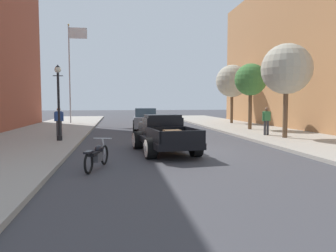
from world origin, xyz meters
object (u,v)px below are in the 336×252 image
object	(u,v)px
motorcycle_parked	(97,155)
flagpole	(72,63)
car_background_grey	(145,120)
street_tree_third	(232,81)
hotrod_truck_black	(163,134)
pedestrian_sidewalk_left	(59,120)
pedestrian_sidewalk_right	(266,119)
street_tree_second	(251,80)
street_lamp_near	(58,97)
street_tree_nearest	(287,69)

from	to	relation	value
motorcycle_parked	flagpole	distance (m)	21.91
flagpole	car_background_grey	bearing A→B (deg)	-46.79
flagpole	street_tree_third	world-z (taller)	flagpole
motorcycle_parked	flagpole	world-z (taller)	flagpole
hotrod_truck_black	street_tree_third	distance (m)	17.78
pedestrian_sidewalk_left	pedestrian_sidewalk_right	bearing A→B (deg)	-7.62
pedestrian_sidewalk_left	street_tree_third	bearing A→B (deg)	33.23
pedestrian_sidewalk_left	pedestrian_sidewalk_right	xyz separation A→B (m)	(12.15, -1.63, 0.00)
pedestrian_sidewalk_right	street_tree_third	bearing A→B (deg)	80.53
car_background_grey	flagpole	bearing A→B (deg)	133.21
pedestrian_sidewalk_left	street_tree_third	world-z (taller)	street_tree_third
flagpole	street_tree_second	distance (m)	16.60
street_lamp_near	street_tree_second	bearing A→B (deg)	21.79
pedestrian_sidewalk_right	street_lamp_near	bearing A→B (deg)	-175.72
street_tree_third	pedestrian_sidewalk_right	bearing A→B (deg)	-99.47
car_background_grey	street_tree_nearest	distance (m)	11.22
street_tree_nearest	street_tree_second	world-z (taller)	street_tree_nearest
street_lamp_near	motorcycle_parked	bearing A→B (deg)	-71.19
pedestrian_sidewalk_right	street_tree_nearest	distance (m)	3.19
car_background_grey	street_tree_third	bearing A→B (deg)	25.72
car_background_grey	street_tree_second	size ratio (longest dim) A/B	0.93
street_lamp_near	street_tree_second	world-z (taller)	street_tree_second
flagpole	street_tree_nearest	size ratio (longest dim) A/B	1.78
motorcycle_parked	pedestrian_sidewalk_right	size ratio (longest dim) A/B	1.25
pedestrian_sidewalk_left	street_tree_nearest	size ratio (longest dim) A/B	0.32
hotrod_truck_black	street_tree_nearest	xyz separation A→B (m)	(7.23, 2.95, 3.14)
street_tree_nearest	street_tree_second	distance (m)	5.58
hotrod_truck_black	street_tree_third	bearing A→B (deg)	60.32
street_lamp_near	street_tree_nearest	xyz separation A→B (m)	(12.09, -0.59, 1.51)
motorcycle_parked	flagpole	bearing A→B (deg)	99.46
flagpole	street_tree_third	size ratio (longest dim) A/B	1.69
motorcycle_parked	street_tree_nearest	xyz separation A→B (m)	(9.79, 6.16, 3.45)
street_lamp_near	street_tree_nearest	world-z (taller)	street_tree_nearest
car_background_grey	street_tree_second	xyz separation A→B (m)	(7.39, -2.59, 2.93)
motorcycle_parked	pedestrian_sidewalk_left	distance (m)	9.67
car_background_grey	pedestrian_sidewalk_left	world-z (taller)	pedestrian_sidewalk_left
pedestrian_sidewalk_right	flagpole	bearing A→B (deg)	134.06
street_tree_second	hotrod_truck_black	bearing A→B (deg)	-131.70
hotrod_truck_black	pedestrian_sidewalk_left	distance (m)	8.04
hotrod_truck_black	street_tree_second	world-z (taller)	street_tree_second
street_lamp_near	street_tree_third	size ratio (longest dim) A/B	0.71
motorcycle_parked	street_lamp_near	bearing A→B (deg)	108.81
pedestrian_sidewalk_right	street_lamp_near	xyz separation A→B (m)	(-11.71, -0.88, 1.30)
street_lamp_near	flagpole	bearing A→B (deg)	94.80
pedestrian_sidewalk_left	street_tree_second	xyz separation A→B (m)	(12.88, 2.47, 2.61)
motorcycle_parked	pedestrian_sidewalk_right	bearing A→B (deg)	39.02
motorcycle_parked	street_lamp_near	size ratio (longest dim) A/B	0.53
flagpole	street_tree_nearest	distance (m)	19.97
street_tree_third	street_tree_nearest	bearing A→B (deg)	-96.61
pedestrian_sidewalk_left	hotrod_truck_black	bearing A→B (deg)	-48.74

